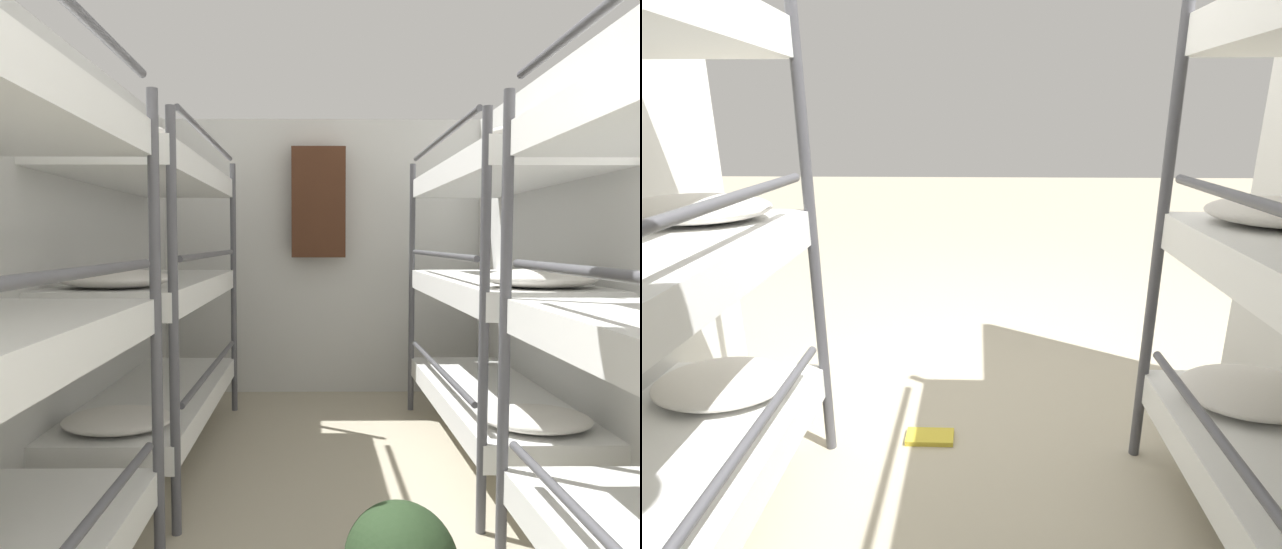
% 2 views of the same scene
% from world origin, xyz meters
% --- Properties ---
extents(wall_back, '(2.77, 0.06, 2.31)m').
position_xyz_m(wall_back, '(0.00, 5.08, 1.16)').
color(wall_back, silver).
rests_on(wall_back, ground_plane).
extents(bunk_stack_left_far, '(0.67, 1.89, 1.91)m').
position_xyz_m(bunk_stack_left_far, '(-0.99, 3.54, 1.02)').
color(bunk_stack_left_far, '#4C4C51').
rests_on(bunk_stack_left_far, ground_plane).
extents(bunk_stack_right_far, '(0.67, 1.89, 1.91)m').
position_xyz_m(bunk_stack_right_far, '(0.99, 3.54, 1.02)').
color(bunk_stack_right_far, '#4C4C51').
rests_on(bunk_stack_right_far, ground_plane).
extents(hanging_coat, '(0.44, 0.12, 0.90)m').
position_xyz_m(hanging_coat, '(-0.03, 4.93, 1.61)').
color(hanging_coat, '#472819').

